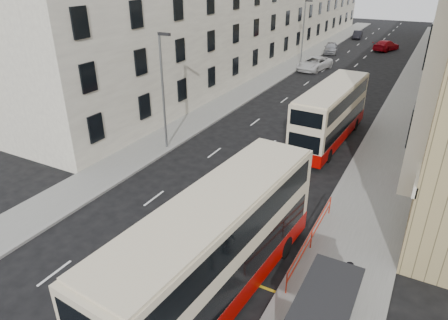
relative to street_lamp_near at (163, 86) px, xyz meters
The scene contains 18 objects.
ground 14.35m from the street_lamp_near, 62.11° to the right, with size 200.00×200.00×0.00m, color black.
pavement_right 23.47m from the street_lamp_near, 51.44° to the left, with size 4.00×120.00×0.15m, color slate.
pavement_left 18.60m from the street_lamp_near, 93.66° to the left, with size 3.00×120.00×0.15m, color slate.
kerb_right 22.30m from the street_lamp_near, 55.55° to the left, with size 0.25×120.00×0.15m, color gray.
kerb_left 18.57m from the street_lamp_near, 88.89° to the left, with size 0.25×120.00×0.15m, color gray.
road_markings 33.92m from the street_lamp_near, 79.11° to the left, with size 10.00×110.00×0.01m, color silver, non-canonical shape.
terrace_left 34.29m from the street_lamp_near, 101.93° to the left, with size 9.18×79.00×13.25m.
guard_railing 14.56m from the street_lamp_near, 26.38° to the right, with size 0.06×6.56×1.01m.
street_lamp_near is the anchor object (origin of this frame).
street_lamp_far 30.00m from the street_lamp_near, 90.00° to the left, with size 0.93×0.18×8.00m.
double_decker_front 15.06m from the street_lamp_near, 46.75° to the right, with size 3.55×11.82×4.65m.
double_decker_rear 12.25m from the street_lamp_near, 34.68° to the left, with size 2.98×10.89×4.30m.
pedestrian_mid 17.51m from the street_lamp_near, 30.50° to the right, with size 0.86×0.67×1.76m, color black.
pedestrian_far 17.08m from the street_lamp_near, 32.00° to the right, with size 0.91×0.38×1.56m, color black.
white_van 29.04m from the street_lamp_near, 85.72° to the left, with size 2.69×5.83×1.62m, color silver.
car_silver 40.68m from the street_lamp_near, 88.37° to the left, with size 1.89×4.69×1.60m, color #9B9DA2.
car_dark 56.23m from the street_lamp_near, 88.05° to the left, with size 1.45×4.17×1.37m, color black.
car_red 47.43m from the street_lamp_near, 80.03° to the left, with size 2.19×5.39×1.56m, color #A80712.
Camera 1 is at (9.78, -9.25, 11.96)m, focal length 32.00 mm.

